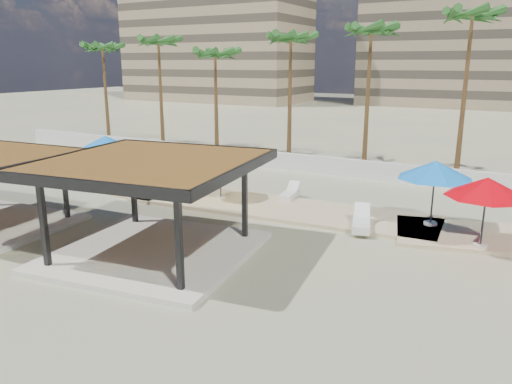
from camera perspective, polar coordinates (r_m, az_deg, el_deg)
ground at (r=21.06m, az=-11.34°, el=-5.99°), size 200.00×200.00×0.00m
promenade at (r=26.09m, az=3.02°, el=-1.53°), size 44.45×7.97×0.24m
boundary_wall at (r=34.14m, az=6.23°, el=3.21°), size 56.00×0.30×1.20m
building_west at (r=99.77m, az=-4.60°, el=19.17°), size 34.00×16.00×32.40m
building_mid at (r=93.54m, az=24.85°, el=17.63°), size 38.00×16.00×30.40m
pavilion_central at (r=19.41m, az=-11.86°, el=-0.71°), size 8.53×8.53×3.83m
umbrella_a at (r=33.80m, az=-16.80°, el=5.57°), size 3.50×3.50×2.53m
umbrella_b at (r=26.59m, az=-4.11°, el=3.82°), size 3.56×3.56×2.51m
umbrella_c at (r=21.21m, az=24.90°, el=0.47°), size 3.87×3.87×2.84m
umbrella_d at (r=23.33m, az=19.80°, el=2.37°), size 4.06×4.06×2.94m
umbrella_f at (r=30.54m, az=-16.17°, el=4.64°), size 3.46×3.46×2.49m
lounger_a at (r=33.23m, az=-18.45°, el=1.87°), size 0.83×2.43×0.91m
lounger_b at (r=27.12m, az=3.86°, el=-0.26°), size 0.87×2.00×0.73m
lounger_c at (r=22.69m, az=11.94°, el=-3.47°), size 1.34×2.37×0.86m
palm_a at (r=47.50m, az=-17.12°, el=15.08°), size 3.00×3.00×9.36m
palm_b at (r=43.73m, az=-11.08°, el=16.07°), size 3.00×3.00×9.80m
palm_c at (r=39.63m, az=-4.69°, el=15.03°), size 3.00×3.00×8.75m
palm_d at (r=37.37m, az=3.99°, el=16.57°), size 3.00×3.00×9.79m
palm_e at (r=34.76m, az=13.02°, el=16.96°), size 3.00×3.00×10.16m
palm_f at (r=33.76m, az=23.44°, el=17.33°), size 3.00×3.00×10.84m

